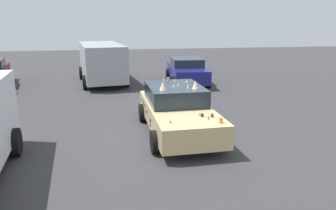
% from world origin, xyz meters
% --- Properties ---
extents(ground_plane, '(60.00, 60.00, 0.00)m').
position_xyz_m(ground_plane, '(0.00, 0.00, 0.00)').
color(ground_plane, '#38383A').
extents(art_car_decorated, '(4.47, 2.12, 1.64)m').
position_xyz_m(art_car_decorated, '(0.11, 0.00, 0.71)').
color(art_car_decorated, '#D8BC7F').
rests_on(art_car_decorated, ground).
extents(parked_van_row_back_center, '(5.40, 2.83, 2.13)m').
position_xyz_m(parked_van_row_back_center, '(8.72, 2.45, 1.20)').
color(parked_van_row_back_center, '#9EA3A8').
rests_on(parked_van_row_back_center, ground).
extents(parked_sedan_behind_right, '(4.56, 2.25, 1.38)m').
position_xyz_m(parked_sedan_behind_right, '(7.82, -2.13, 0.71)').
color(parked_sedan_behind_right, navy).
rests_on(parked_sedan_behind_right, ground).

